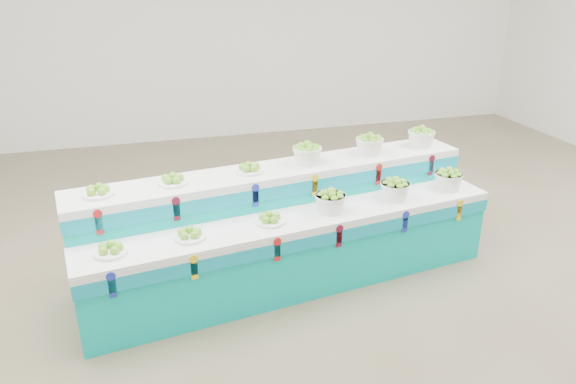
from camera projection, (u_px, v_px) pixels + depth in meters
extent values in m
plane|color=brown|center=(366.00, 275.00, 5.25)|extent=(10.00, 10.00, 0.00)
plane|color=silver|center=(249.00, 16.00, 8.92)|extent=(10.00, 0.00, 10.00)
cylinder|color=white|center=(110.00, 248.00, 4.15)|extent=(0.29, 0.29, 0.10)
cylinder|color=white|center=(189.00, 233.00, 4.38)|extent=(0.29, 0.29, 0.10)
cylinder|color=white|center=(270.00, 218.00, 4.65)|extent=(0.29, 0.29, 0.10)
cylinder|color=white|center=(97.00, 190.00, 4.43)|extent=(0.29, 0.29, 0.10)
cylinder|color=white|center=(173.00, 179.00, 4.67)|extent=(0.29, 0.29, 0.10)
cylinder|color=white|center=(249.00, 167.00, 4.94)|extent=(0.29, 0.29, 0.10)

